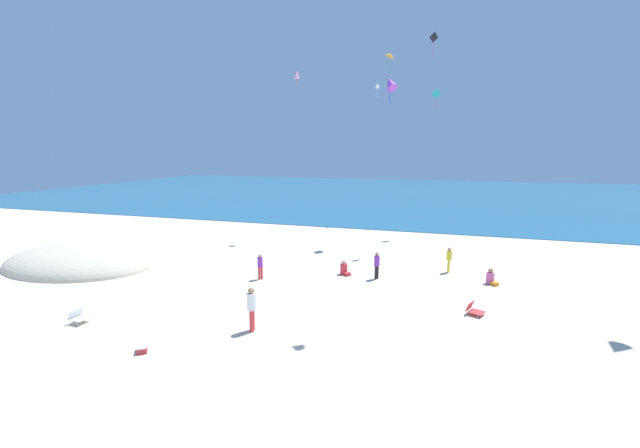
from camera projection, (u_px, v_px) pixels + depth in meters
ground_plane at (342, 281)px, 21.05m from camera, size 120.00×120.00×0.00m
ocean_water at (410, 194)px, 62.44m from camera, size 120.00×60.00×0.05m
dune_mound at (80, 265)px, 24.03m from camera, size 9.37×6.56×2.50m
beach_chair_mid_beach at (79, 316)px, 15.95m from camera, size 0.64×0.62×0.55m
beach_chair_far_left at (474, 309)px, 16.76m from camera, size 0.84×0.79×0.52m
cooler_box at (142, 349)px, 13.67m from camera, size 0.52×0.54×0.23m
person_0 at (252, 306)px, 15.11m from camera, size 0.41×0.41×1.73m
person_1 at (344, 269)px, 22.14m from camera, size 0.73×0.68×0.83m
person_2 at (449, 258)px, 22.42m from camera, size 0.31×0.31×1.44m
person_3 at (260, 265)px, 21.24m from camera, size 0.38×0.38×1.39m
person_4 at (491, 278)px, 20.56m from camera, size 0.70×0.71×0.83m
person_5 at (377, 264)px, 21.28m from camera, size 0.39×0.39×1.46m
kite_white at (378, 86)px, 36.83m from camera, size 0.39×0.56×1.36m
kite_black at (434, 38)px, 26.52m from camera, size 0.56×0.42×1.54m
kite_teal at (436, 94)px, 31.31m from camera, size 0.74×0.29×1.49m
kite_purple at (390, 83)px, 15.04m from camera, size 0.75×0.74×1.12m
kite_orange at (391, 55)px, 28.44m from camera, size 0.64×0.79×1.23m
kite_pink at (297, 75)px, 30.00m from camera, size 0.55×0.59×1.19m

